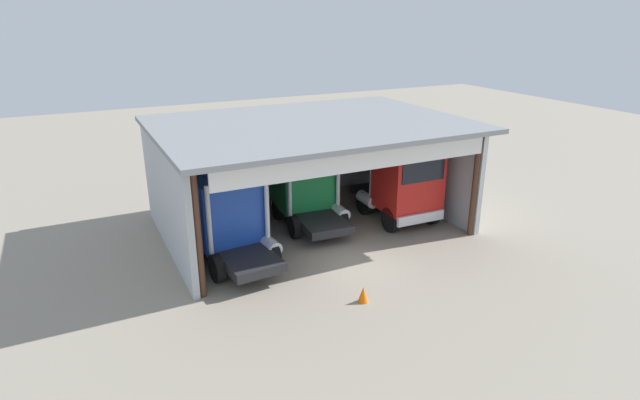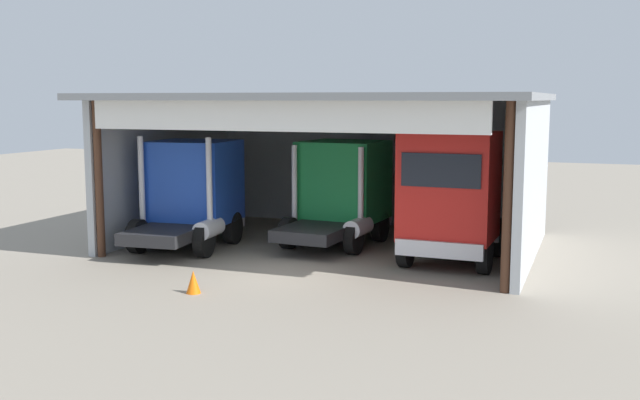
% 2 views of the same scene
% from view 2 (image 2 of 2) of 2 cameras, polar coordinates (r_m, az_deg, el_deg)
% --- Properties ---
extents(ground_plane, '(80.00, 80.00, 0.00)m').
position_cam_2_polar(ground_plane, '(20.30, -3.05, -5.67)').
color(ground_plane, gray).
rests_on(ground_plane, ground).
extents(workshop_shed, '(12.99, 9.68, 4.87)m').
position_cam_2_polar(workshop_shed, '(24.50, 1.66, 4.65)').
color(workshop_shed, '#ADB2B7').
rests_on(workshop_shed, ground).
extents(truck_blue_center_right_bay, '(2.93, 4.77, 3.58)m').
position_cam_2_polar(truck_blue_center_right_bay, '(24.08, -9.83, 0.70)').
color(truck_blue_center_right_bay, '#1E47B7').
rests_on(truck_blue_center_right_bay, ground).
extents(truck_green_center_left_bay, '(2.78, 5.00, 3.34)m').
position_cam_2_polar(truck_green_center_left_bay, '(24.29, 1.63, 0.80)').
color(truck_green_center_left_bay, '#197F3D').
rests_on(truck_green_center_left_bay, ground).
extents(truck_red_left_bay, '(2.70, 4.94, 3.82)m').
position_cam_2_polar(truck_red_left_bay, '(21.32, 10.01, 0.28)').
color(truck_red_left_bay, red).
rests_on(truck_red_left_bay, ground).
extents(oil_drum, '(0.58, 0.58, 0.90)m').
position_cam_2_polar(oil_drum, '(26.57, 8.03, -1.55)').
color(oil_drum, '#B21E19').
rests_on(oil_drum, ground).
extents(tool_cart, '(0.90, 0.60, 1.00)m').
position_cam_2_polar(tool_cart, '(27.60, -0.91, -1.01)').
color(tool_cart, red).
rests_on(tool_cart, ground).
extents(traffic_cone, '(0.36, 0.36, 0.56)m').
position_cam_2_polar(traffic_cone, '(18.49, -9.70, -6.22)').
color(traffic_cone, orange).
rests_on(traffic_cone, ground).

